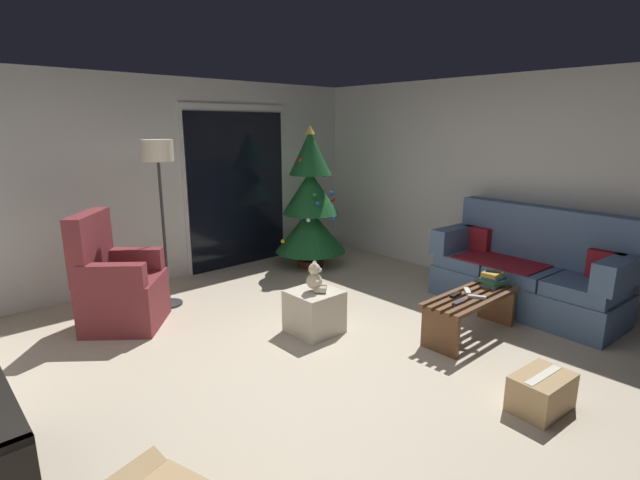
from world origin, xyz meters
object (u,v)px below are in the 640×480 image
(remote_silver, at_px, (477,297))
(cell_phone, at_px, (494,271))
(cardboard_box_taped_mid_floor, at_px, (541,392))
(coffee_table, at_px, (471,309))
(couch, at_px, (528,272))
(remote_white, at_px, (467,291))
(christmas_tree, at_px, (310,206))
(book_stack, at_px, (493,279))
(teddy_bear_cream, at_px, (315,279))
(ottoman, at_px, (314,312))
(armchair, at_px, (118,287))
(floor_lamp, at_px, (159,167))
(remote_black, at_px, (456,295))
(remote_graphite, at_px, (459,302))

(remote_silver, xyz_separation_m, cell_phone, (0.42, 0.08, 0.13))
(cardboard_box_taped_mid_floor, bearing_deg, coffee_table, 54.16)
(couch, bearing_deg, remote_white, 174.88)
(coffee_table, distance_m, christmas_tree, 2.79)
(book_stack, relative_size, cell_phone, 1.87)
(cell_phone, bearing_deg, teddy_bear_cream, 121.78)
(book_stack, xyz_separation_m, ottoman, (-1.41, 1.04, -0.26))
(couch, relative_size, book_stack, 7.36)
(remote_white, height_order, book_stack, book_stack)
(book_stack, height_order, armchair, armchair)
(remote_white, bearing_deg, christmas_tree, 133.27)
(christmas_tree, distance_m, cardboard_box_taped_mid_floor, 3.89)
(remote_silver, xyz_separation_m, floor_lamp, (-1.71, 2.71, 1.09))
(coffee_table, height_order, floor_lamp, floor_lamp)
(remote_white, height_order, teddy_bear_cream, teddy_bear_cream)
(remote_black, xyz_separation_m, ottoman, (-0.89, 0.95, -0.21))
(remote_graphite, bearing_deg, couch, 91.81)
(cell_phone, relative_size, christmas_tree, 0.07)
(remote_graphite, bearing_deg, cardboard_box_taped_mid_floor, -22.87)
(ottoman, bearing_deg, remote_black, -47.10)
(cell_phone, bearing_deg, couch, -24.36)
(remote_silver, xyz_separation_m, book_stack, (0.43, 0.08, 0.05))
(book_stack, bearing_deg, remote_white, 169.72)
(remote_graphite, distance_m, remote_silver, 0.24)
(coffee_table, distance_m, floor_lamp, 3.39)
(armchair, bearing_deg, book_stack, -41.66)
(remote_silver, distance_m, floor_lamp, 3.38)
(couch, relative_size, cell_phone, 13.76)
(couch, height_order, floor_lamp, floor_lamp)
(armchair, bearing_deg, remote_white, -44.90)
(armchair, distance_m, floor_lamp, 1.27)
(couch, bearing_deg, book_stack, 177.56)
(couch, xyz_separation_m, cardboard_box_taped_mid_floor, (-1.78, -0.94, -0.27))
(remote_black, bearing_deg, teddy_bear_cream, -142.35)
(remote_silver, height_order, floor_lamp, floor_lamp)
(coffee_table, xyz_separation_m, remote_graphite, (-0.28, -0.04, 0.15))
(cell_phone, height_order, ottoman, cell_phone)
(cell_phone, bearing_deg, coffee_table, 158.88)
(remote_black, bearing_deg, remote_graphite, -54.18)
(coffee_table, bearing_deg, ottoman, 134.47)
(couch, relative_size, ottoman, 4.50)
(christmas_tree, bearing_deg, cell_phone, -89.90)
(remote_silver, relative_size, cell_phone, 1.08)
(coffee_table, distance_m, teddy_bear_cream, 1.47)
(coffee_table, bearing_deg, cardboard_box_taped_mid_floor, -125.84)
(coffee_table, height_order, ottoman, ottoman)
(remote_silver, relative_size, book_stack, 0.58)
(ottoman, relative_size, cardboard_box_taped_mid_floor, 0.96)
(armchair, xyz_separation_m, floor_lamp, (0.59, 0.21, 1.10))
(remote_black, distance_m, remote_white, 0.17)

